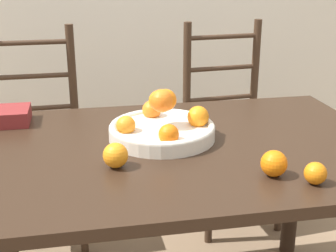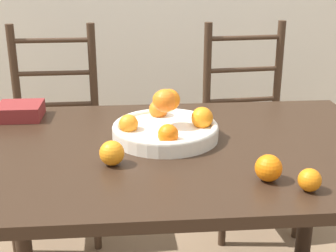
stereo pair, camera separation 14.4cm
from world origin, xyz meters
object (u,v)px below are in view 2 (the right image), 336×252
fruit_bowl (166,126)px  orange_loose_0 (310,180)px  orange_loose_2 (269,168)px  chair_right (249,135)px  chair_left (56,141)px  book_stack (20,111)px  orange_loose_1 (112,153)px

fruit_bowl → orange_loose_0: (0.34, -0.41, -0.01)m
orange_loose_0 → orange_loose_2: size_ratio=0.82×
fruit_bowl → chair_right: size_ratio=0.35×
chair_left → book_stack: chair_left is taller
fruit_bowl → book_stack: (-0.53, 0.26, -0.02)m
orange_loose_2 → book_stack: bearing=142.5°
orange_loose_2 → chair_left: bearing=125.2°
orange_loose_1 → chair_right: 1.15m
orange_loose_1 → chair_left: chair_left is taller
orange_loose_0 → orange_loose_1: orange_loose_1 is taller
fruit_bowl → orange_loose_2: (0.25, -0.34, -0.01)m
orange_loose_1 → orange_loose_2: bearing=-18.3°
orange_loose_1 → book_stack: 0.58m
orange_loose_2 → book_stack: 0.99m
fruit_bowl → chair_left: chair_left is taller
orange_loose_0 → orange_loose_2: 0.11m
chair_right → book_stack: chair_right is taller
orange_loose_1 → chair_right: size_ratio=0.07×
chair_left → book_stack: bearing=-97.5°
chair_left → chair_right: 0.96m
fruit_bowl → chair_left: size_ratio=0.35×
fruit_bowl → orange_loose_2: bearing=-53.7°
chair_right → orange_loose_1: bearing=-131.1°
orange_loose_0 → book_stack: (-0.87, 0.67, -0.00)m
chair_left → book_stack: size_ratio=6.26×
chair_right → orange_loose_2: bearing=-107.5°
orange_loose_0 → orange_loose_1: size_ratio=0.83×
orange_loose_1 → orange_loose_0: bearing=-21.9°
orange_loose_0 → chair_right: 1.16m
orange_loose_2 → chair_left: size_ratio=0.07×
orange_loose_0 → chair_right: chair_right is taller
orange_loose_1 → chair_right: chair_right is taller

